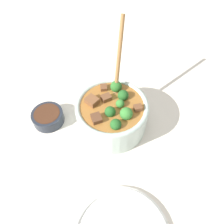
# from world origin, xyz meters

# --- Properties ---
(ground_plane) EXTENTS (4.00, 4.00, 0.00)m
(ground_plane) POSITION_xyz_m (0.00, 0.00, 0.00)
(ground_plane) COLOR silver
(stew_bowl) EXTENTS (0.28, 0.22, 0.30)m
(stew_bowl) POSITION_xyz_m (-0.00, 0.00, 0.06)
(stew_bowl) COLOR #B2C6BC
(stew_bowl) RESTS_ON ground_plane
(condiment_bowl) EXTENTS (0.10, 0.10, 0.04)m
(condiment_bowl) POSITION_xyz_m (0.02, -0.21, 0.02)
(condiment_bowl) COLOR #232833
(condiment_bowl) RESTS_ON ground_plane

